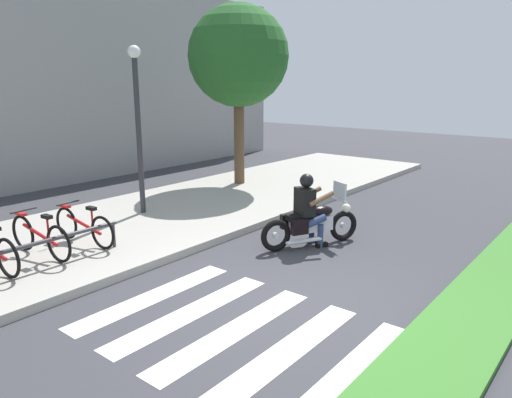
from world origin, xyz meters
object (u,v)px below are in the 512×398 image
(bicycle_4, at_px, (84,226))
(tree_near_rack, at_px, (238,57))
(rider, at_px, (308,205))
(bike_rack, at_px, (5,254))
(motorcycle, at_px, (311,223))
(bicycle_3, at_px, (40,237))
(street_lamp, at_px, (138,115))

(bicycle_4, height_order, tree_near_rack, tree_near_rack)
(rider, relative_size, bike_rack, 0.36)
(motorcycle, bearing_deg, bicycle_4, 133.39)
(bicycle_3, bearing_deg, tree_near_rack, 11.16)
(bicycle_4, xyz_separation_m, bike_rack, (-1.67, -0.55, 0.07))
(motorcycle, bearing_deg, street_lamp, 101.73)
(motorcycle, height_order, street_lamp, street_lamp)
(bicycle_3, height_order, street_lamp, street_lamp)
(rider, bearing_deg, bicycle_4, 133.07)
(bicycle_3, height_order, tree_near_rack, tree_near_rack)
(motorcycle, bearing_deg, tree_near_rack, 55.65)
(street_lamp, bearing_deg, bicycle_4, -155.80)
(rider, bearing_deg, tree_near_rack, 54.82)
(bicycle_4, relative_size, street_lamp, 0.44)
(bike_rack, xyz_separation_m, tree_near_rack, (7.63, 1.89, 3.18))
(tree_near_rack, bearing_deg, bike_rack, -166.06)
(bike_rack, bearing_deg, motorcycle, -28.97)
(motorcycle, height_order, bicycle_4, motorcycle)
(rider, height_order, tree_near_rack, tree_near_rack)
(motorcycle, distance_m, bicycle_3, 4.87)
(bicycle_3, bearing_deg, bike_rack, -146.37)
(motorcycle, relative_size, bike_rack, 0.49)
(bike_rack, xyz_separation_m, street_lamp, (3.76, 1.49, 1.80))
(bicycle_3, distance_m, bike_rack, 1.00)
(bicycle_3, bearing_deg, motorcycle, -39.47)
(motorcycle, bearing_deg, rider, 150.68)
(bicycle_3, xyz_separation_m, street_lamp, (2.92, 0.94, 1.86))
(bike_rack, bearing_deg, street_lamp, 21.69)
(bike_rack, distance_m, tree_near_rack, 8.48)
(bicycle_3, distance_m, bicycle_4, 0.83)
(motorcycle, distance_m, bicycle_4, 4.26)
(motorcycle, relative_size, tree_near_rack, 0.37)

